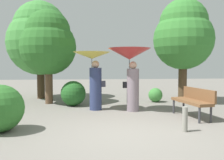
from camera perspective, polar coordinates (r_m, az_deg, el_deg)
The scene contains 11 objects.
ground_plane at distance 5.50m, azimuth 3.56°, elevation -12.30°, with size 40.00×40.00×0.00m, color slate.
person_left at distance 8.14m, azimuth -4.35°, elevation 2.70°, with size 1.25×1.25×1.92m.
person_right at distance 7.93m, azimuth 4.26°, elevation 4.06°, with size 1.37×1.37×2.03m.
park_bench at distance 7.37m, azimuth 18.43°, elevation -4.35°, with size 0.71×1.56×0.83m.
tree_near_left at distance 9.78m, azimuth -14.61°, elevation 8.48°, with size 2.13×2.13×3.61m.
tree_near_right at distance 10.32m, azimuth 16.27°, elevation 10.13°, with size 2.38×2.38×4.12m.
tree_mid_left at distance 11.41m, azimuth -16.37°, elevation 9.42°, with size 2.87×2.87×4.29m.
bush_path_left at distance 10.05m, azimuth 10.06°, elevation -3.45°, with size 0.57×0.57×0.57m, color #428C3D.
bush_path_right at distance 6.05m, azimuth -24.63°, elevation -5.98°, with size 1.06×1.06×1.06m, color #2D6B28.
bush_behind_bench at distance 9.08m, azimuth -9.00°, elevation -3.09°, with size 0.91×0.91×0.91m, color #235B23.
path_marker_post at distance 5.80m, azimuth 16.60°, elevation -8.75°, with size 0.12×0.12×0.56m, color gray.
Camera 1 is at (-0.85, -5.22, 1.50)m, focal length 39.32 mm.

